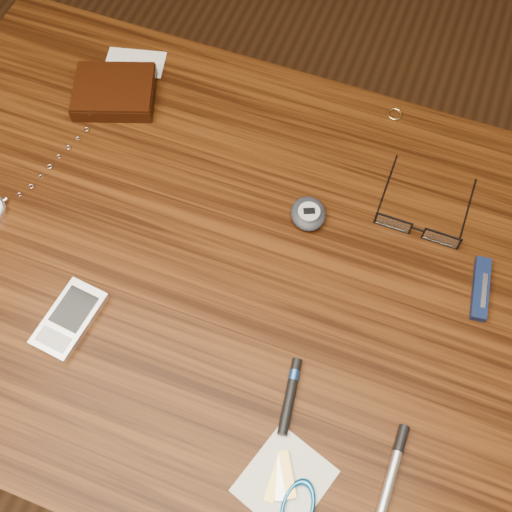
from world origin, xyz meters
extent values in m
plane|color=#472814|center=(0.00, 0.00, 0.00)|extent=(3.80, 3.80, 0.00)
cube|color=#3C1D09|center=(0.00, 0.00, 0.73)|extent=(1.00, 0.70, 0.03)
cylinder|color=#4C2814|center=(-0.45, 0.30, 0.36)|extent=(0.05, 0.05, 0.71)
cylinder|color=#4C2814|center=(0.45, 0.30, 0.36)|extent=(0.05, 0.05, 0.71)
cube|color=black|center=(-0.25, 0.20, 0.76)|extent=(0.14, 0.13, 0.02)
cube|color=black|center=(-0.25, 0.20, 0.77)|extent=(0.14, 0.13, 0.00)
cube|color=silver|center=(-0.25, 0.28, 0.75)|extent=(0.10, 0.07, 0.00)
cube|color=black|center=(0.20, 0.13, 0.76)|extent=(0.05, 0.00, 0.03)
cube|color=silver|center=(0.20, 0.13, 0.76)|extent=(0.05, 0.00, 0.02)
cylinder|color=black|center=(0.17, 0.19, 0.75)|extent=(0.00, 0.12, 0.00)
cube|color=black|center=(0.26, 0.13, 0.76)|extent=(0.05, 0.00, 0.03)
cube|color=silver|center=(0.26, 0.13, 0.76)|extent=(0.05, 0.00, 0.02)
cylinder|color=black|center=(0.29, 0.19, 0.75)|extent=(0.00, 0.12, 0.00)
cube|color=black|center=(0.23, 0.13, 0.77)|extent=(0.02, 0.00, 0.00)
torus|color=#E6BF68|center=(0.15, 0.32, 0.75)|extent=(0.03, 0.03, 0.00)
cylinder|color=silver|center=(-0.31, -0.02, 0.76)|extent=(0.01, 0.01, 0.01)
torus|color=silver|center=(-0.30, 0.00, 0.75)|extent=(0.01, 0.01, 0.01)
torus|color=silver|center=(-0.29, 0.01, 0.75)|extent=(0.01, 0.01, 0.00)
torus|color=silver|center=(-0.28, 0.03, 0.75)|extent=(0.01, 0.01, 0.01)
torus|color=silver|center=(-0.28, 0.05, 0.75)|extent=(0.01, 0.01, 0.00)
torus|color=silver|center=(-0.28, 0.07, 0.75)|extent=(0.01, 0.01, 0.01)
torus|color=silver|center=(-0.27, 0.09, 0.75)|extent=(0.01, 0.01, 0.00)
torus|color=silver|center=(-0.27, 0.11, 0.75)|extent=(0.01, 0.00, 0.01)
torus|color=silver|center=(-0.26, 0.13, 0.75)|extent=(0.01, 0.01, 0.00)
torus|color=silver|center=(-0.26, 0.15, 0.75)|extent=(0.01, 0.00, 0.01)
torus|color=silver|center=(-0.27, 0.17, 0.75)|extent=(0.01, 0.01, 0.00)
torus|color=silver|center=(-0.28, 0.19, 0.75)|extent=(0.01, 0.01, 0.01)
torus|color=silver|center=(-0.29, 0.20, 0.75)|extent=(0.01, 0.01, 0.00)
torus|color=silver|center=(-0.31, 0.21, 0.75)|extent=(0.01, 0.01, 0.01)
cube|color=silver|center=(-0.14, -0.14, 0.76)|extent=(0.06, 0.10, 0.01)
cube|color=black|center=(-0.14, -0.13, 0.76)|extent=(0.05, 0.06, 0.00)
cube|color=#AAABB2|center=(-0.15, -0.18, 0.76)|extent=(0.04, 0.03, 0.00)
ellipsoid|color=#22242C|center=(0.09, 0.10, 0.76)|extent=(0.06, 0.07, 0.02)
cylinder|color=#9FA2A6|center=(0.09, 0.10, 0.77)|extent=(0.03, 0.03, 0.00)
cube|color=black|center=(0.09, 0.10, 0.77)|extent=(0.02, 0.02, 0.00)
cube|color=silver|center=(0.17, -0.23, 0.75)|extent=(0.11, 0.12, 0.00)
torus|color=#145FA4|center=(0.20, -0.25, 0.75)|extent=(0.05, 0.05, 0.01)
cube|color=olive|center=(0.16, -0.23, 0.75)|extent=(0.01, 0.05, 0.00)
cube|color=#BBBABF|center=(0.17, -0.23, 0.75)|extent=(0.03, 0.05, 0.00)
cube|color=olive|center=(0.17, -0.22, 0.76)|extent=(0.04, 0.05, 0.00)
cube|color=#0F1F3E|center=(0.33, 0.08, 0.76)|extent=(0.03, 0.09, 0.01)
cube|color=silver|center=(0.33, 0.07, 0.76)|extent=(0.01, 0.05, 0.00)
cylinder|color=silver|center=(0.28, -0.20, 0.76)|extent=(0.01, 0.14, 0.01)
cylinder|color=black|center=(0.28, -0.14, 0.76)|extent=(0.01, 0.03, 0.01)
cylinder|color=black|center=(0.15, -0.14, 0.76)|extent=(0.03, 0.09, 0.01)
cylinder|color=#2551A5|center=(0.14, -0.11, 0.76)|extent=(0.01, 0.01, 0.01)
camera|label=1|loc=(0.18, -0.34, 1.50)|focal=45.00mm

